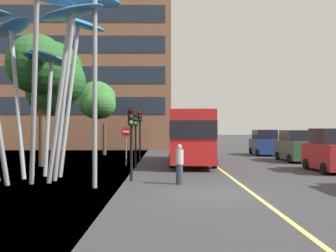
{
  "coord_description": "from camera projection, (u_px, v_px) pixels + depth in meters",
  "views": [
    {
      "loc": [
        -1.65,
        -13.97,
        2.39
      ],
      "look_at": [
        -1.45,
        9.02,
        2.5
      ],
      "focal_mm": 41.13,
      "sensor_mm": 36.0,
      "label": 1
    }
  ],
  "objects": [
    {
      "name": "leaf_sculpture",
      "position": [
        28.0,
        30.0,
        17.23
      ],
      "size": [
        9.06,
        9.77,
        8.8
      ],
      "color": "#9EA0A5",
      "rests_on": "ground"
    },
    {
      "name": "red_bus",
      "position": [
        193.0,
        134.0,
        25.68
      ],
      "size": [
        3.3,
        10.58,
        3.64
      ],
      "color": "red",
      "rests_on": "ground"
    },
    {
      "name": "traffic_light_kerb_near",
      "position": [
        131.0,
        128.0,
        17.17
      ],
      "size": [
        0.28,
        0.42,
        3.29
      ],
      "color": "black",
      "rests_on": "ground"
    },
    {
      "name": "car_parked_mid",
      "position": [
        331.0,
        152.0,
        20.93
      ],
      "size": [
        2.06,
        4.0,
        2.36
      ],
      "color": "maroon",
      "rests_on": "ground"
    },
    {
      "name": "car_parked_far",
      "position": [
        295.0,
        147.0,
        27.44
      ],
      "size": [
        1.97,
        4.42,
        2.22
      ],
      "color": "#2D5138",
      "rests_on": "ground"
    },
    {
      "name": "ground",
      "position": [
        190.0,
        195.0,
        13.96
      ],
      "size": [
        120.0,
        240.0,
        0.1
      ],
      "color": "#38383A"
    },
    {
      "name": "tree_pavement_far",
      "position": [
        99.0,
        101.0,
        34.49
      ],
      "size": [
        3.67,
        4.37,
        6.66
      ],
      "color": "brown",
      "rests_on": "ground"
    },
    {
      "name": "backdrop_building",
      "position": [
        86.0,
        54.0,
        47.82
      ],
      "size": [
        21.06,
        13.26,
        23.11
      ],
      "color": "brown",
      "rests_on": "ground"
    },
    {
      "name": "traffic_light_kerb_far",
      "position": [
        135.0,
        128.0,
        23.09
      ],
      "size": [
        0.28,
        0.42,
        3.31
      ],
      "color": "black",
      "rests_on": "ground"
    },
    {
      "name": "no_entry_sign",
      "position": [
        126.0,
        140.0,
        23.76
      ],
      "size": [
        0.6,
        0.12,
        2.45
      ],
      "color": "gray",
      "rests_on": "ground"
    },
    {
      "name": "traffic_light_island_mid",
      "position": [
        140.0,
        125.0,
        27.59
      ],
      "size": [
        0.28,
        0.42,
        3.63
      ],
      "color": "black",
      "rests_on": "ground"
    },
    {
      "name": "car_side_street",
      "position": [
        265.0,
        143.0,
        33.7
      ],
      "size": [
        2.08,
        4.09,
        2.22
      ],
      "color": "navy",
      "rests_on": "ground"
    },
    {
      "name": "street_lamp",
      "position": [
        104.0,
        47.0,
        15.3
      ],
      "size": [
        1.78,
        0.44,
        8.95
      ],
      "color": "gray",
      "rests_on": "ground"
    },
    {
      "name": "tree_pavement_near",
      "position": [
        49.0,
        75.0,
        24.13
      ],
      "size": [
        4.34,
        5.66,
        7.94
      ],
      "color": "brown",
      "rests_on": "ground"
    },
    {
      "name": "pedestrian",
      "position": [
        179.0,
        164.0,
        16.26
      ],
      "size": [
        0.34,
        0.34,
        1.69
      ],
      "color": "#2D3342",
      "rests_on": "ground"
    }
  ]
}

